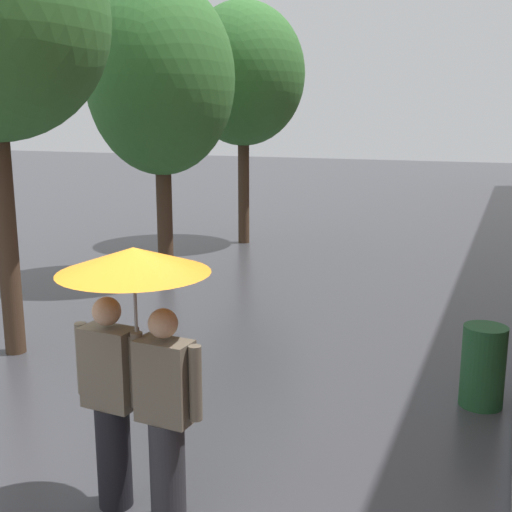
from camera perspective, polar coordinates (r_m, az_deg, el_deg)
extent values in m
cylinder|color=#473323|center=(8.46, -21.00, 1.58)|extent=(0.25, 0.25, 2.96)
cylinder|color=#473323|center=(11.87, -8.01, 3.52)|extent=(0.28, 0.28, 2.30)
ellipsoid|color=#387533|center=(11.75, -8.36, 15.18)|extent=(2.58, 2.58, 3.34)
cylinder|color=#473323|center=(15.07, -1.09, 6.12)|extent=(0.26, 0.26, 2.64)
ellipsoid|color=#387533|center=(15.01, -1.13, 15.65)|extent=(2.75, 2.75, 3.15)
cylinder|color=black|center=(5.26, -12.33, -16.73)|extent=(0.26, 0.26, 0.81)
cube|color=#665B4C|center=(4.96, -12.71, -9.50)|extent=(0.41, 0.24, 0.61)
sphere|color=tan|center=(4.81, -12.95, -4.73)|extent=(0.21, 0.21, 0.21)
cylinder|color=#665B4C|center=(5.09, -14.98, -8.64)|extent=(0.09, 0.09, 0.55)
cylinder|color=#665B4C|center=(4.80, -10.34, -9.72)|extent=(0.09, 0.09, 0.55)
cylinder|color=#2D2D33|center=(5.01, -7.74, -18.18)|extent=(0.26, 0.26, 0.80)
cube|color=#665B4C|center=(4.70, -7.99, -10.79)|extent=(0.41, 0.24, 0.60)
sphere|color=tan|center=(4.55, -8.15, -5.86)|extent=(0.21, 0.21, 0.21)
cylinder|color=#665B4C|center=(4.82, -10.53, -9.89)|extent=(0.09, 0.09, 0.54)
cylinder|color=#665B4C|center=(4.56, -5.32, -11.03)|extent=(0.09, 0.09, 0.54)
cylinder|color=#9E9EA3|center=(4.76, -10.38, -7.51)|extent=(0.02, 0.02, 1.08)
cone|color=orange|center=(4.59, -10.68, -0.35)|extent=(1.08, 1.08, 0.18)
cylinder|color=#1E4C28|center=(7.11, 19.27, -9.10)|extent=(0.44, 0.44, 0.85)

